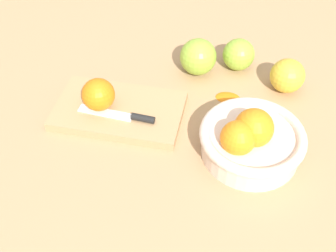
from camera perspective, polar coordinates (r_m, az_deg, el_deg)
name	(u,v)px	position (r m, az deg, el deg)	size (l,w,h in m)	color
ground_plane	(163,108)	(0.86, -0.74, 2.41)	(2.40, 2.40, 0.00)	tan
bowl	(251,139)	(0.76, 11.21, -1.80)	(0.19, 0.19, 0.10)	beige
cutting_board	(119,111)	(0.84, -6.69, 2.10)	(0.25, 0.15, 0.02)	tan
orange_on_board	(98,95)	(0.82, -9.49, 4.25)	(0.06, 0.06, 0.06)	orange
knife	(127,116)	(0.81, -5.64, 1.38)	(0.15, 0.06, 0.01)	silver
apple_front_left	(198,57)	(0.92, 4.13, 9.40)	(0.08, 0.08, 0.08)	#8EB738
apple_front_left_2	(287,76)	(0.91, 15.97, 6.61)	(0.07, 0.07, 0.07)	gold
apple_front_left_3	(239,55)	(0.95, 9.60, 9.60)	(0.07, 0.07, 0.07)	#8EB738
citrus_peel	(228,96)	(0.89, 8.19, 4.02)	(0.05, 0.04, 0.01)	orange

